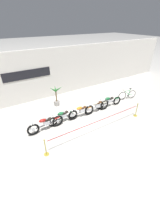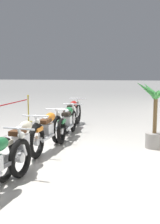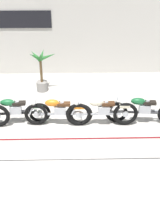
% 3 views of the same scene
% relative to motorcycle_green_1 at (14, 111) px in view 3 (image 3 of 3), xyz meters
% --- Properties ---
extents(ground_plane, '(120.00, 120.00, 0.00)m').
position_rel_motorcycle_green_1_xyz_m(ground_plane, '(1.37, -0.75, -0.47)').
color(ground_plane, silver).
extents(back_wall, '(28.00, 0.29, 4.20)m').
position_rel_motorcycle_green_1_xyz_m(back_wall, '(1.37, 4.38, 1.63)').
color(back_wall, silver).
rests_on(back_wall, ground).
extents(motorcycle_green_1, '(2.30, 0.62, 0.93)m').
position_rel_motorcycle_green_1_xyz_m(motorcycle_green_1, '(0.00, 0.00, 0.00)').
color(motorcycle_green_1, black).
rests_on(motorcycle_green_1, ground).
extents(motorcycle_orange_2, '(2.17, 0.62, 0.95)m').
position_rel_motorcycle_green_1_xyz_m(motorcycle_orange_2, '(1.41, -0.12, 0.01)').
color(motorcycle_orange_2, black).
rests_on(motorcycle_orange_2, ground).
extents(motorcycle_cream_3, '(2.28, 0.62, 0.97)m').
position_rel_motorcycle_green_1_xyz_m(motorcycle_cream_3, '(2.79, -0.17, 0.02)').
color(motorcycle_cream_3, black).
rests_on(motorcycle_cream_3, ground).
extents(motorcycle_green_4, '(2.40, 0.62, 0.94)m').
position_rel_motorcycle_green_1_xyz_m(motorcycle_green_4, '(4.11, -0.06, -0.00)').
color(motorcycle_green_4, black).
rests_on(motorcycle_green_4, ground).
extents(potted_palm_left_of_row, '(1.07, 0.97, 1.74)m').
position_rel_motorcycle_green_1_xyz_m(potted_palm_left_of_row, '(0.66, 2.44, 0.34)').
color(potted_palm_left_of_row, gray).
rests_on(potted_palm_left_of_row, ground).
extents(stanchion_far_left, '(7.02, 0.28, 1.05)m').
position_rel_motorcycle_green_1_xyz_m(stanchion_far_left, '(0.14, -2.16, 0.23)').
color(stanchion_far_left, gold).
rests_on(stanchion_far_left, ground).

